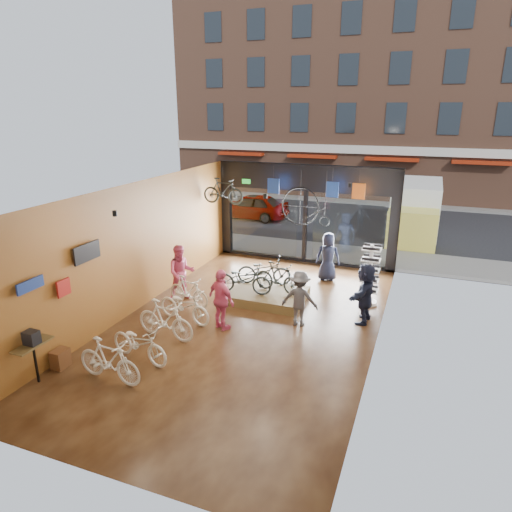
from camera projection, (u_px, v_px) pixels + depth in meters
The scene contains 34 objects.
ground_plane at pixel (248, 325), 12.82m from camera, with size 7.00×12.00×0.04m, color black.
ceiling at pixel (247, 189), 11.63m from camera, with size 7.00×12.00×0.04m, color black.
wall_left at pixel (137, 247), 13.42m from camera, with size 0.04×12.00×3.80m, color olive.
wall_right at pixel (382, 277), 11.03m from camera, with size 0.04×12.00×3.80m, color beige.
wall_back at pixel (98, 379), 6.88m from camera, with size 7.00×0.04×3.80m, color beige.
storefront at pixel (305, 214), 17.56m from camera, with size 7.00×0.26×3.80m, color black, non-canonical shape.
exit_sign at pixel (246, 181), 17.91m from camera, with size 0.35×0.06×0.18m, color #198C26.
street_road at pixel (345, 214), 26.14m from camera, with size 30.00×18.00×0.02m, color black.
sidewalk_near at pixel (311, 251), 19.19m from camera, with size 30.00×2.40×0.12m, color slate.
sidewalk_far at pixel (356, 200), 29.67m from camera, with size 30.00×2.00×0.12m, color slate.
opposite_building at pixel (370, 88), 29.74m from camera, with size 26.00×5.00×14.00m, color brown.
street_car at pixel (251, 206), 24.83m from camera, with size 1.64×4.08×1.39m, color gray.
box_truck at pixel (415, 212), 20.89m from camera, with size 2.11×6.32×2.49m, color silver, non-canonical shape.
floor_bike_1 at pixel (109, 360), 10.04m from camera, with size 0.48×1.69×1.02m, color beige.
floor_bike_2 at pixel (139, 343), 10.88m from camera, with size 0.61×1.75×0.92m, color beige.
floor_bike_3 at pixel (165, 320), 11.93m from camera, with size 0.49×1.75×1.05m, color beige.
floor_bike_4 at pixel (184, 306), 12.89m from camera, with size 0.62×1.79×0.94m, color beige.
floor_bike_5 at pixel (188, 291), 13.95m from camera, with size 0.43×1.54×0.92m, color beige.
display_platform at pixel (266, 295), 14.43m from camera, with size 2.40×1.80×0.30m, color #523E1C.
display_bike_left at pixel (243, 279), 14.08m from camera, with size 0.63×1.79×0.94m, color black.
display_bike_mid at pixel (278, 278), 14.14m from camera, with size 0.45×1.61×0.97m, color black.
display_bike_right at pixel (264, 271), 14.82m from camera, with size 0.61×1.76×0.92m, color black.
customer_1 at pixel (181, 273), 14.28m from camera, with size 0.86×0.67×1.77m, color #CC4C72.
customer_2 at pixel (221, 300), 12.32m from camera, with size 1.01×0.42×1.73m, color #CC4C72.
customer_3 at pixel (300, 298), 12.58m from camera, with size 1.03×0.59×1.59m, color #3F3F44.
customer_4 at pixel (328, 257), 15.91m from camera, with size 0.84×0.54×1.71m, color #161C33.
customer_5 at pixel (365, 293), 12.74m from camera, with size 1.62×0.52×1.74m, color #161C33.
sunglasses_rack at pixel (370, 275), 13.88m from camera, with size 0.56×0.46×1.91m, color white, non-canonical shape.
wall_merch at pixel (54, 314), 10.45m from camera, with size 0.40×2.40×2.60m, color navy, non-canonical shape.
penny_farthing at pixel (308, 208), 15.73m from camera, with size 1.67×0.06×1.33m, color black, non-canonical shape.
hung_bike at pixel (223, 191), 16.53m from camera, with size 0.45×1.58×0.95m, color black.
jersey_left at pixel (273, 186), 16.85m from camera, with size 0.45×0.03×0.55m, color #1E3F99.
jersey_mid at pixel (332, 190), 16.10m from camera, with size 0.45×0.03×0.55m, color #1E3F99.
jersey_right at pixel (359, 191), 15.79m from camera, with size 0.45×0.03×0.55m, color #CC5919.
Camera 1 is at (4.35, -10.74, 5.81)m, focal length 32.00 mm.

